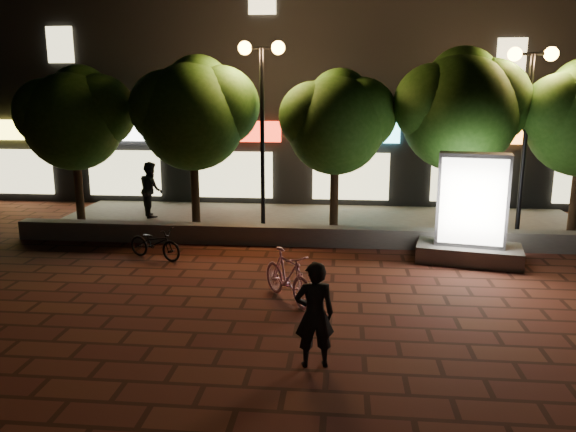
# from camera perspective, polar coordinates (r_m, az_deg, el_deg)

# --- Properties ---
(ground) EXTENTS (80.00, 80.00, 0.00)m
(ground) POSITION_cam_1_polar(r_m,az_deg,el_deg) (11.01, 1.45, -8.54)
(ground) COLOR #502419
(ground) RESTS_ON ground
(retaining_wall) EXTENTS (16.00, 0.45, 0.50)m
(retaining_wall) POSITION_cam_1_polar(r_m,az_deg,el_deg) (14.74, 2.60, -2.03)
(retaining_wall) COLOR slate
(retaining_wall) RESTS_ON ground
(sidewalk) EXTENTS (16.00, 5.00, 0.08)m
(sidewalk) POSITION_cam_1_polar(r_m,az_deg,el_deg) (17.21, 3.04, -0.62)
(sidewalk) COLOR slate
(sidewalk) RESTS_ON ground
(building_block) EXTENTS (28.00, 8.12, 11.30)m
(building_block) POSITION_cam_1_polar(r_m,az_deg,el_deg) (23.27, 3.94, 15.09)
(building_block) COLOR black
(building_block) RESTS_ON ground
(tree_far_left) EXTENTS (3.36, 2.80, 4.63)m
(tree_far_left) POSITION_cam_1_polar(r_m,az_deg,el_deg) (17.49, -20.72, 9.58)
(tree_far_left) COLOR #321F13
(tree_far_left) RESTS_ON sidewalk
(tree_left) EXTENTS (3.60, 3.00, 4.89)m
(tree_left) POSITION_cam_1_polar(r_m,az_deg,el_deg) (16.26, -9.43, 10.58)
(tree_left) COLOR #321F13
(tree_left) RESTS_ON sidewalk
(tree_mid) EXTENTS (3.24, 2.70, 4.50)m
(tree_mid) POSITION_cam_1_polar(r_m,az_deg,el_deg) (15.72, 5.03, 9.81)
(tree_mid) COLOR #321F13
(tree_mid) RESTS_ON sidewalk
(tree_right) EXTENTS (3.72, 3.10, 5.07)m
(tree_right) POSITION_cam_1_polar(r_m,az_deg,el_deg) (16.02, 17.17, 10.61)
(tree_right) COLOR #321F13
(tree_right) RESTS_ON sidewalk
(street_lamp_left) EXTENTS (1.26, 0.36, 5.18)m
(street_lamp_left) POSITION_cam_1_polar(r_m,az_deg,el_deg) (15.60, -2.67, 12.80)
(street_lamp_left) COLOR black
(street_lamp_left) RESTS_ON sidewalk
(street_lamp_right) EXTENTS (1.26, 0.36, 4.98)m
(street_lamp_right) POSITION_cam_1_polar(r_m,az_deg,el_deg) (16.16, 23.26, 11.34)
(street_lamp_right) COLOR black
(street_lamp_right) RESTS_ON sidewalk
(ad_kiosk) EXTENTS (2.57, 1.65, 2.58)m
(ad_kiosk) POSITION_cam_1_polar(r_m,az_deg,el_deg) (13.83, 18.05, -0.25)
(ad_kiosk) COLOR slate
(ad_kiosk) RESTS_ON ground
(scooter_pink) EXTENTS (1.37, 1.62, 1.00)m
(scooter_pink) POSITION_cam_1_polar(r_m,az_deg,el_deg) (10.81, -0.04, -6.10)
(scooter_pink) COLOR pink
(scooter_pink) RESTS_ON ground
(rider) EXTENTS (0.65, 0.49, 1.60)m
(rider) POSITION_cam_1_polar(r_m,az_deg,el_deg) (8.26, 2.70, -9.94)
(rider) COLOR black
(rider) RESTS_ON ground
(scooter_parked) EXTENTS (1.59, 1.05, 0.79)m
(scooter_parked) POSITION_cam_1_polar(r_m,az_deg,el_deg) (13.88, -13.33, -2.67)
(scooter_parked) COLOR black
(scooter_parked) RESTS_ON ground
(pedestrian) EXTENTS (0.98, 1.05, 1.73)m
(pedestrian) POSITION_cam_1_polar(r_m,az_deg,el_deg) (18.14, -13.71, 2.64)
(pedestrian) COLOR black
(pedestrian) RESTS_ON sidewalk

